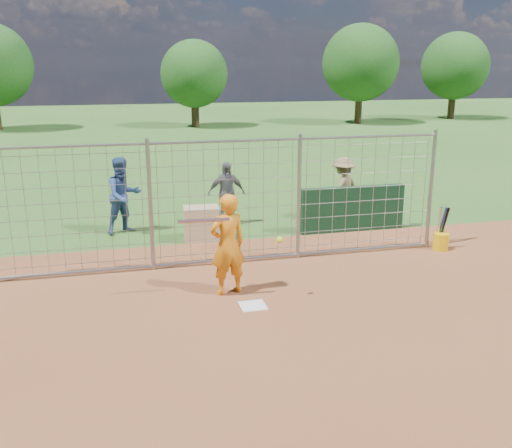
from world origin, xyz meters
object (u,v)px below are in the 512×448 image
object	(u,v)px
bystander_b	(226,193)
equipment_bin	(202,224)
bucket_with_bats	(441,239)
bystander_a	(124,196)
bystander_c	(343,189)
batter	(228,245)

from	to	relation	value
bystander_b	equipment_bin	xyz separation A→B (m)	(-0.82, -1.19, -0.41)
bucket_with_bats	equipment_bin	bearing A→B (deg)	158.87
equipment_bin	bystander_b	bearing A→B (deg)	59.60
bystander_a	bystander_c	distance (m)	5.52
bystander_c	bucket_with_bats	distance (m)	3.12
bystander_c	bucket_with_bats	size ratio (longest dim) A/B	1.69
bystander_c	equipment_bin	distance (m)	3.96
batter	bystander_c	world-z (taller)	batter
batter	bucket_with_bats	xyz separation A→B (m)	(4.99, 1.28, -0.66)
equipment_bin	bucket_with_bats	distance (m)	5.34
batter	bystander_a	xyz separation A→B (m)	(-1.68, 4.28, 0.01)
equipment_bin	bucket_with_bats	bearing A→B (deg)	-17.18
bystander_b	bucket_with_bats	bearing A→B (deg)	-40.31
equipment_bin	bystander_a	bearing A→B (deg)	151.56
bystander_b	bystander_c	xyz separation A→B (m)	(3.01, -0.27, 0.01)
bystander_a	bucket_with_bats	size ratio (longest dim) A/B	1.88
bystander_a	bystander_c	world-z (taller)	bystander_a
bystander_c	equipment_bin	world-z (taller)	bystander_c
bystander_b	bystander_c	bearing A→B (deg)	-8.68
bystander_c	bucket_with_bats	xyz separation A→B (m)	(1.16, -2.84, -0.58)
batter	bucket_with_bats	bearing A→B (deg)	-179.24
batter	equipment_bin	distance (m)	3.25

